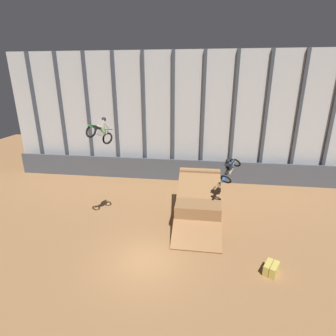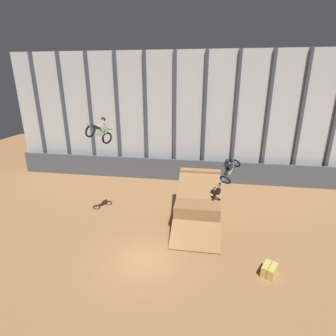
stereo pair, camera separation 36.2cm
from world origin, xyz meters
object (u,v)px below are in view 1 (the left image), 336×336
hay_bale_trackside (271,268)px  rider_bike_left_air (100,131)px  dirt_ramp (198,203)px  rider_bike_right_air (230,169)px

hay_bale_trackside → rider_bike_left_air: bearing=164.8°
dirt_ramp → rider_bike_right_air: bearing=-31.2°
dirt_ramp → rider_bike_left_air: (-5.71, -2.71, 5.56)m
dirt_ramp → rider_bike_right_air: rider_bike_right_air is taller
dirt_ramp → rider_bike_left_air: rider_bike_left_air is taller
dirt_ramp → rider_bike_right_air: (1.87, -1.13, 3.09)m
rider_bike_right_air → hay_bale_trackside: rider_bike_right_air is taller
dirt_ramp → rider_bike_left_air: bearing=-154.6°
rider_bike_right_air → hay_bale_trackside: 6.03m
rider_bike_left_air → hay_bale_trackside: size_ratio=1.70×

